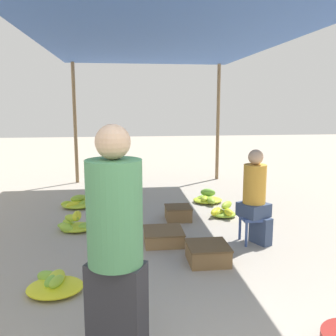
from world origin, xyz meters
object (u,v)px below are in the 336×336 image
object	(u,v)px
vendor_foreground	(116,250)
vendor_seated	(256,196)
banana_pile_left_1	(79,203)
banana_pile_left_3	(108,184)
banana_pile_right_1	(207,199)
crate_far	(163,236)
crate_mid	(208,253)
stool	(253,221)
crate_near	(178,213)
banana_pile_left_2	(75,225)
banana_pile_left_0	(54,284)
banana_pile_right_0	(222,212)

from	to	relation	value
vendor_foreground	vendor_seated	xyz separation A→B (m)	(1.81, 2.27, -0.25)
banana_pile_left_1	banana_pile_left_3	xyz separation A→B (m)	(0.47, 1.41, 0.04)
banana_pile_right_1	crate_far	distance (m)	2.23
crate_mid	banana_pile_left_3	bearing A→B (deg)	108.03
stool	crate_near	world-z (taller)	stool
vendor_seated	banana_pile_left_3	size ratio (longest dim) A/B	2.84
banana_pile_left_1	crate_near	xyz separation A→B (m)	(1.68, -0.97, 0.04)
banana_pile_right_1	banana_pile_left_2	bearing A→B (deg)	-150.42
banana_pile_left_0	banana_pile_right_0	world-z (taller)	banana_pile_right_0
vendor_foreground	banana_pile_right_1	xyz separation A→B (m)	(1.65, 4.36, -0.83)
vendor_seated	crate_far	distance (m)	1.35
banana_pile_left_3	vendor_foreground	bearing A→B (deg)	-87.29
vendor_seated	banana_pile_right_0	distance (m)	1.32
vendor_seated	banana_pile_left_2	distance (m)	2.65
banana_pile_left_2	banana_pile_left_3	world-z (taller)	banana_pile_left_3
banana_pile_right_0	crate_near	bearing A→B (deg)	-174.90
banana_pile_right_0	crate_far	size ratio (longest dim) A/B	0.93
banana_pile_left_0	banana_pile_left_2	size ratio (longest dim) A/B	0.96
crate_near	banana_pile_left_1	bearing A→B (deg)	149.97
banana_pile_left_3	crate_far	bearing A→B (deg)	-75.68
vendor_foreground	crate_far	xyz separation A→B (m)	(0.59, 2.40, -0.81)
banana_pile_right_0	banana_pile_left_2	bearing A→B (deg)	-170.34
vendor_foreground	banana_pile_left_2	world-z (taller)	vendor_foreground
banana_pile_left_3	crate_near	size ratio (longest dim) A/B	1.09
vendor_foreground	crate_mid	distance (m)	2.17
vendor_seated	crate_far	xyz separation A→B (m)	(-1.22, 0.14, -0.56)
vendor_foreground	banana_pile_right_1	bearing A→B (deg)	69.32
crate_near	crate_far	world-z (taller)	crate_near
crate_near	crate_far	bearing A→B (deg)	-109.64
banana_pile_left_1	crate_far	xyz separation A→B (m)	(1.33, -1.95, 0.02)
banana_pile_left_1	banana_pile_left_3	distance (m)	1.49
banana_pile_left_0	crate_near	distance (m)	2.67
banana_pile_right_1	crate_near	distance (m)	1.21
banana_pile_left_0	crate_near	xyz separation A→B (m)	(1.59, 2.15, 0.04)
banana_pile_left_0	banana_pile_left_1	world-z (taller)	banana_pile_left_1
banana_pile_right_0	banana_pile_left_1	bearing A→B (deg)	159.56
banana_pile_right_1	crate_mid	world-z (taller)	banana_pile_right_1
banana_pile_right_0	crate_near	world-z (taller)	banana_pile_right_0
banana_pile_left_1	crate_mid	world-z (taller)	banana_pile_left_1
banana_pile_left_1	banana_pile_left_2	world-z (taller)	banana_pile_left_2
banana_pile_left_3	crate_far	size ratio (longest dim) A/B	0.85
banana_pile_left_1	vendor_seated	bearing A→B (deg)	-39.35
crate_far	banana_pile_right_0	bearing A→B (deg)	43.70
banana_pile_left_3	crate_near	distance (m)	2.68
banana_pile_right_0	banana_pile_right_1	xyz separation A→B (m)	(-0.04, 0.91, -0.01)
crate_near	vendor_foreground	bearing A→B (deg)	-105.47
stool	crate_near	distance (m)	1.41
banana_pile_left_2	banana_pile_left_3	size ratio (longest dim) A/B	1.30
banana_pile_right_0	crate_far	xyz separation A→B (m)	(-1.10, -1.05, 0.01)
banana_pile_left_1	crate_mid	size ratio (longest dim) A/B	1.29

